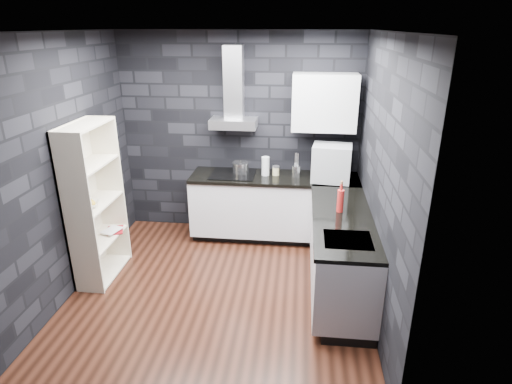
% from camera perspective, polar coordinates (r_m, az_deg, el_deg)
% --- Properties ---
extents(ground, '(3.20, 3.20, 0.00)m').
position_cam_1_polar(ground, '(4.92, -4.75, -12.69)').
color(ground, '#3B1C12').
extents(ceiling, '(3.20, 3.20, 0.00)m').
position_cam_1_polar(ceiling, '(4.08, -5.97, 20.58)').
color(ceiling, silver).
extents(wall_back, '(3.20, 0.05, 2.70)m').
position_cam_1_polar(wall_back, '(5.85, -2.17, 7.53)').
color(wall_back, black).
rests_on(wall_back, ground).
extents(wall_front, '(3.20, 0.05, 2.70)m').
position_cam_1_polar(wall_front, '(2.87, -11.65, -8.26)').
color(wall_front, black).
rests_on(wall_front, ground).
extents(wall_left, '(0.05, 3.20, 2.70)m').
position_cam_1_polar(wall_left, '(4.89, -24.31, 2.83)').
color(wall_left, black).
rests_on(wall_left, ground).
extents(wall_right, '(0.05, 3.20, 2.70)m').
position_cam_1_polar(wall_right, '(4.30, 16.45, 1.49)').
color(wall_right, black).
rests_on(wall_right, ground).
extents(toekick_back, '(2.18, 0.50, 0.10)m').
position_cam_1_polar(toekick_back, '(5.99, 2.37, -5.44)').
color(toekick_back, black).
rests_on(toekick_back, ground).
extents(toekick_right, '(0.50, 1.78, 0.10)m').
position_cam_1_polar(toekick_right, '(4.93, 11.33, -12.31)').
color(toekick_right, black).
rests_on(toekick_right, ground).
extents(counter_back_cab, '(2.20, 0.60, 0.76)m').
position_cam_1_polar(counter_back_cab, '(5.77, 2.40, -1.80)').
color(counter_back_cab, silver).
rests_on(counter_back_cab, ground).
extents(counter_right_cab, '(0.60, 1.80, 0.76)m').
position_cam_1_polar(counter_right_cab, '(4.70, 11.22, -7.93)').
color(counter_right_cab, silver).
rests_on(counter_right_cab, ground).
extents(counter_back_top, '(2.20, 0.62, 0.04)m').
position_cam_1_polar(counter_back_top, '(5.61, 2.46, 1.91)').
color(counter_back_top, black).
rests_on(counter_back_top, counter_back_cab).
extents(counter_right_top, '(0.62, 1.80, 0.04)m').
position_cam_1_polar(counter_right_top, '(4.52, 11.45, -3.50)').
color(counter_right_top, black).
rests_on(counter_right_top, counter_right_cab).
extents(counter_corner_top, '(0.62, 0.62, 0.04)m').
position_cam_1_polar(counter_corner_top, '(5.63, 10.62, 1.62)').
color(counter_corner_top, black).
rests_on(counter_corner_top, counter_right_cab).
extents(hood_body, '(0.60, 0.34, 0.12)m').
position_cam_1_polar(hood_body, '(5.62, -3.00, 9.14)').
color(hood_body, silver).
rests_on(hood_body, wall_back).
extents(hood_chimney, '(0.24, 0.20, 0.90)m').
position_cam_1_polar(hood_chimney, '(5.60, -2.99, 14.39)').
color(hood_chimney, silver).
rests_on(hood_chimney, hood_body).
extents(upper_cabinet, '(0.80, 0.35, 0.70)m').
position_cam_1_polar(upper_cabinet, '(5.50, 9.11, 11.71)').
color(upper_cabinet, silver).
rests_on(upper_cabinet, wall_back).
extents(cooktop, '(0.58, 0.50, 0.01)m').
position_cam_1_polar(cooktop, '(5.67, -3.08, 2.39)').
color(cooktop, black).
rests_on(cooktop, counter_back_top).
extents(sink_rim, '(0.44, 0.40, 0.01)m').
position_cam_1_polar(sink_rim, '(4.07, 12.15, -6.28)').
color(sink_rim, silver).
rests_on(sink_rim, counter_right_top).
extents(pot, '(0.23, 0.23, 0.13)m').
position_cam_1_polar(pot, '(5.70, -2.05, 3.22)').
color(pot, silver).
rests_on(pot, cooktop).
extents(glass_vase, '(0.12, 0.12, 0.25)m').
position_cam_1_polar(glass_vase, '(5.61, 1.27, 3.47)').
color(glass_vase, silver).
rests_on(glass_vase, counter_back_top).
extents(storage_jar, '(0.11, 0.11, 0.11)m').
position_cam_1_polar(storage_jar, '(5.64, 2.66, 2.80)').
color(storage_jar, tan).
rests_on(storage_jar, counter_back_top).
extents(utensil_crock, '(0.12, 0.12, 0.14)m').
position_cam_1_polar(utensil_crock, '(5.60, 5.35, 2.78)').
color(utensil_crock, silver).
rests_on(utensil_crock, counter_back_top).
extents(appliance_garage, '(0.51, 0.42, 0.47)m').
position_cam_1_polar(appliance_garage, '(5.47, 10.02, 3.78)').
color(appliance_garage, '#9DA1A5').
rests_on(appliance_garage, counter_back_top).
extents(red_bottle, '(0.07, 0.07, 0.24)m').
position_cam_1_polar(red_bottle, '(4.59, 11.18, -1.18)').
color(red_bottle, red).
rests_on(red_bottle, counter_right_top).
extents(bookshelf, '(0.37, 0.81, 1.80)m').
position_cam_1_polar(bookshelf, '(5.08, -20.66, -1.43)').
color(bookshelf, beige).
rests_on(bookshelf, ground).
extents(fruit_bowl, '(0.26, 0.26, 0.05)m').
position_cam_1_polar(fruit_bowl, '(4.97, -21.31, -1.57)').
color(fruit_bowl, white).
rests_on(fruit_bowl, bookshelf).
extents(book_red, '(0.18, 0.09, 0.25)m').
position_cam_1_polar(book_red, '(5.35, -19.37, -3.92)').
color(book_red, maroon).
rests_on(book_red, bookshelf).
extents(book_second, '(0.16, 0.07, 0.23)m').
position_cam_1_polar(book_second, '(5.35, -19.46, -3.69)').
color(book_second, '#B2B2B2').
rests_on(book_second, bookshelf).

